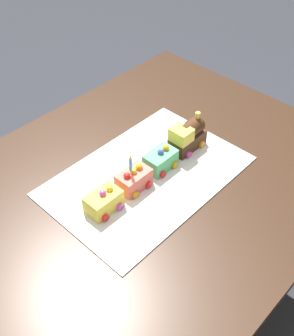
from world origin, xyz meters
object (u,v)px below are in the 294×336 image
cake_car_gondola_lemon (104,201)px  cake_locomotive (187,136)px  cake_car_caboose_mint_green (160,160)px  cake_car_flatbed_coral (133,179)px  birthday_candle (131,163)px  dining_table (136,212)px

cake_car_gondola_lemon → cake_locomotive: bearing=180.0°
cake_car_caboose_mint_green → cake_car_flatbed_coral: (0.12, 0.00, 0.00)m
cake_locomotive → birthday_candle: size_ratio=2.44×
cake_locomotive → cake_car_caboose_mint_green: 0.13m
cake_car_gondola_lemon → birthday_candle: size_ratio=1.74×
cake_car_caboose_mint_green → birthday_candle: size_ratio=1.74×
cake_car_flatbed_coral → cake_locomotive: bearing=180.0°
cake_locomotive → cake_car_caboose_mint_green: (0.13, -0.00, -0.02)m
cake_locomotive → cake_car_caboose_mint_green: bearing=-0.0°
cake_locomotive → cake_car_flatbed_coral: 0.25m
cake_car_flatbed_coral → cake_car_caboose_mint_green: bearing=180.0°
dining_table → cake_car_flatbed_coral: bearing=-81.0°
dining_table → cake_locomotive: 0.29m
cake_car_caboose_mint_green → birthday_candle: (0.13, 0.00, 0.07)m
cake_locomotive → cake_car_caboose_mint_green: cake_locomotive is taller
dining_table → cake_locomotive: (-0.25, -0.01, 0.16)m
cake_car_caboose_mint_green → cake_car_flatbed_coral: bearing=0.0°
dining_table → birthday_candle: (0.01, -0.01, 0.21)m
cake_car_caboose_mint_green → cake_car_flatbed_coral: size_ratio=1.00×
birthday_candle → cake_locomotive: bearing=180.0°
birthday_candle → cake_car_caboose_mint_green: bearing=-180.0°
cake_car_caboose_mint_green → cake_car_gondola_lemon: 0.24m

